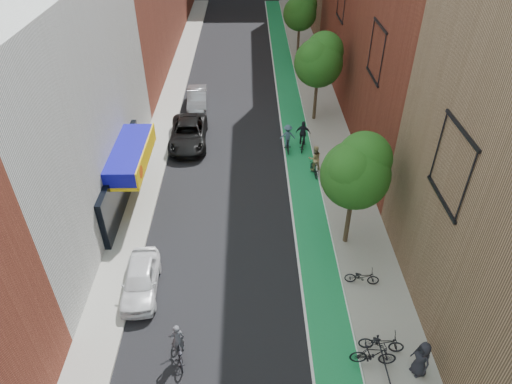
{
  "coord_description": "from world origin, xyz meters",
  "views": [
    {
      "loc": [
        0.56,
        -7.87,
        16.67
      ],
      "look_at": [
        0.91,
        12.6,
        1.5
      ],
      "focal_mm": 32.0,
      "sensor_mm": 36.0,
      "label": 1
    }
  ],
  "objects_px": {
    "cyclist_lane_far": "(288,140)",
    "pedestrian": "(421,359)",
    "parked_car_white": "(141,280)",
    "parked_car_black": "(188,134)",
    "cyclist_lane_mid": "(303,138)",
    "cyclist_lead": "(178,348)",
    "cyclist_lane_near": "(314,162)",
    "parked_car_silver": "(197,99)"
  },
  "relations": [
    {
      "from": "cyclist_lane_far",
      "to": "pedestrian",
      "type": "height_order",
      "value": "cyclist_lane_far"
    },
    {
      "from": "parked_car_white",
      "to": "parked_car_black",
      "type": "distance_m",
      "value": 13.73
    },
    {
      "from": "pedestrian",
      "to": "cyclist_lane_mid",
      "type": "bearing_deg",
      "value": 167.75
    },
    {
      "from": "cyclist_lead",
      "to": "cyclist_lane_near",
      "type": "distance_m",
      "value": 15.06
    },
    {
      "from": "parked_car_white",
      "to": "parked_car_silver",
      "type": "distance_m",
      "value": 19.6
    },
    {
      "from": "parked_car_white",
      "to": "cyclist_lane_mid",
      "type": "bearing_deg",
      "value": 51.96
    },
    {
      "from": "parked_car_black",
      "to": "cyclist_lane_mid",
      "type": "height_order",
      "value": "cyclist_lane_mid"
    },
    {
      "from": "pedestrian",
      "to": "parked_car_white",
      "type": "bearing_deg",
      "value": -132.87
    },
    {
      "from": "cyclist_lead",
      "to": "parked_car_white",
      "type": "bearing_deg",
      "value": -73.93
    },
    {
      "from": "cyclist_lane_far",
      "to": "parked_car_white",
      "type": "bearing_deg",
      "value": 56.25
    },
    {
      "from": "parked_car_black",
      "to": "cyclist_lane_near",
      "type": "bearing_deg",
      "value": -28.02
    },
    {
      "from": "parked_car_silver",
      "to": "cyclist_lead",
      "type": "relative_size",
      "value": 2.3
    },
    {
      "from": "parked_car_white",
      "to": "cyclist_lane_mid",
      "type": "relative_size",
      "value": 1.89
    },
    {
      "from": "parked_car_white",
      "to": "pedestrian",
      "type": "xyz_separation_m",
      "value": [
        11.73,
        -4.58,
        0.35
      ]
    },
    {
      "from": "cyclist_lead",
      "to": "cyclist_lane_far",
      "type": "height_order",
      "value": "cyclist_lane_far"
    },
    {
      "from": "cyclist_lead",
      "to": "cyclist_lane_near",
      "type": "relative_size",
      "value": 0.93
    },
    {
      "from": "parked_car_white",
      "to": "cyclist_lane_far",
      "type": "bearing_deg",
      "value": 54.92
    },
    {
      "from": "cyclist_lead",
      "to": "cyclist_lane_far",
      "type": "xyz_separation_m",
      "value": [
        5.59,
        16.28,
        0.24
      ]
    },
    {
      "from": "parked_car_silver",
      "to": "cyclist_lead",
      "type": "height_order",
      "value": "cyclist_lead"
    },
    {
      "from": "parked_car_silver",
      "to": "cyclist_lane_near",
      "type": "xyz_separation_m",
      "value": [
        8.35,
        -9.97,
        0.19
      ]
    },
    {
      "from": "parked_car_silver",
      "to": "cyclist_lane_far",
      "type": "xyz_separation_m",
      "value": [
        6.85,
        -6.97,
        0.14
      ]
    },
    {
      "from": "cyclist_lane_far",
      "to": "parked_car_silver",
      "type": "bearing_deg",
      "value": -47.52
    },
    {
      "from": "cyclist_lead",
      "to": "cyclist_lane_near",
      "type": "bearing_deg",
      "value": -133.07
    },
    {
      "from": "parked_car_black",
      "to": "pedestrian",
      "type": "relative_size",
      "value": 3.15
    },
    {
      "from": "parked_car_silver",
      "to": "pedestrian",
      "type": "height_order",
      "value": "pedestrian"
    },
    {
      "from": "parked_car_white",
      "to": "cyclist_lane_mid",
      "type": "distance_m",
      "value": 15.61
    },
    {
      "from": "pedestrian",
      "to": "parked_car_black",
      "type": "bearing_deg",
      "value": -170.75
    },
    {
      "from": "parked_car_black",
      "to": "parked_car_white",
      "type": "bearing_deg",
      "value": -95.7
    },
    {
      "from": "cyclist_lead",
      "to": "parked_car_silver",
      "type": "bearing_deg",
      "value": -101.88
    },
    {
      "from": "parked_car_black",
      "to": "cyclist_lead",
      "type": "xyz_separation_m",
      "value": [
        1.37,
        -17.37,
        -0.14
      ]
    },
    {
      "from": "cyclist_lane_mid",
      "to": "parked_car_white",
      "type": "bearing_deg",
      "value": 66.15
    },
    {
      "from": "parked_car_black",
      "to": "parked_car_silver",
      "type": "relative_size",
      "value": 1.26
    },
    {
      "from": "cyclist_lane_near",
      "to": "cyclist_lane_far",
      "type": "bearing_deg",
      "value": -73.73
    },
    {
      "from": "cyclist_lane_mid",
      "to": "cyclist_lane_near",
      "type": "bearing_deg",
      "value": 108.19
    },
    {
      "from": "cyclist_lane_mid",
      "to": "pedestrian",
      "type": "height_order",
      "value": "cyclist_lane_mid"
    },
    {
      "from": "parked_car_black",
      "to": "cyclist_lead",
      "type": "relative_size",
      "value": 2.91
    },
    {
      "from": "cyclist_lead",
      "to": "cyclist_lane_mid",
      "type": "distance_m",
      "value": 17.8
    },
    {
      "from": "parked_car_white",
      "to": "pedestrian",
      "type": "distance_m",
      "value": 12.6
    },
    {
      "from": "parked_car_silver",
      "to": "cyclist_lane_far",
      "type": "bearing_deg",
      "value": -49.02
    },
    {
      "from": "cyclist_lane_near",
      "to": "cyclist_lane_far",
      "type": "relative_size",
      "value": 1.05
    },
    {
      "from": "cyclist_lane_near",
      "to": "pedestrian",
      "type": "height_order",
      "value": "cyclist_lane_near"
    },
    {
      "from": "parked_car_white",
      "to": "cyclist_lane_near",
      "type": "distance_m",
      "value": 13.38
    }
  ]
}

